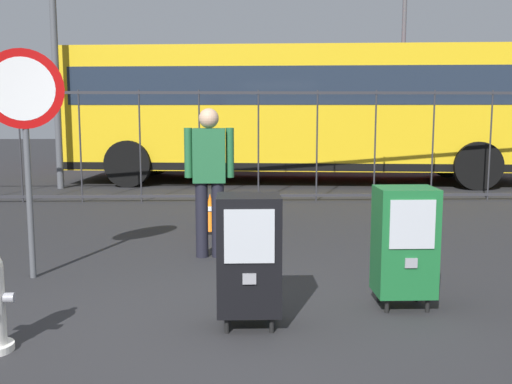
{
  "coord_description": "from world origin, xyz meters",
  "views": [
    {
      "loc": [
        0.11,
        -4.28,
        1.66
      ],
      "look_at": [
        0.3,
        1.2,
        0.9
      ],
      "focal_mm": 42.09,
      "sensor_mm": 36.0,
      "label": 1
    }
  ],
  "objects": [
    {
      "name": "newspaper_box_primary",
      "position": [
        1.52,
        0.56,
        0.57
      ],
      "size": [
        0.48,
        0.42,
        1.02
      ],
      "color": "black",
      "rests_on": "ground_plane"
    },
    {
      "name": "pedestrian",
      "position": [
        -0.18,
        2.37,
        0.95
      ],
      "size": [
        0.55,
        0.22,
        1.67
      ],
      "color": "black",
      "rests_on": "ground_plane"
    },
    {
      "name": "fence_barrier",
      "position": [
        0.0,
        6.51,
        1.02
      ],
      "size": [
        18.03,
        0.04,
        2.0
      ],
      "color": "#2D2D33",
      "rests_on": "ground_plane"
    },
    {
      "name": "newspaper_box_secondary",
      "position": [
        0.21,
        0.15,
        0.57
      ],
      "size": [
        0.48,
        0.42,
        1.02
      ],
      "color": "black",
      "rests_on": "ground_plane"
    },
    {
      "name": "ground_plane",
      "position": [
        0.0,
        0.0,
        0.0
      ],
      "size": [
        60.0,
        60.0,
        0.0
      ],
      "primitive_type": "plane",
      "color": "#262628"
    },
    {
      "name": "bus_near",
      "position": [
        1.59,
        9.51,
        1.71
      ],
      "size": [
        10.7,
        3.59,
        3.0
      ],
      "rotation": [
        0.0,
        0.0,
        -0.1
      ],
      "color": "gold",
      "rests_on": "ground_plane"
    },
    {
      "name": "street_light_near_left",
      "position": [
        -3.58,
        8.41,
        3.78
      ],
      "size": [
        0.32,
        0.32,
        6.46
      ],
      "color": "#4C4F54",
      "rests_on": "ground_plane"
    },
    {
      "name": "bus_far",
      "position": [
        1.79,
        14.5,
        1.71
      ],
      "size": [
        10.74,
        3.9,
        3.0
      ],
      "rotation": [
        0.0,
        0.0,
        0.14
      ],
      "color": "red",
      "rests_on": "ground_plane"
    },
    {
      "name": "street_light_near_right",
      "position": [
        5.54,
        15.26,
        4.72
      ],
      "size": [
        0.32,
        0.32,
        8.29
      ],
      "color": "#4C4F54",
      "rests_on": "ground_plane"
    },
    {
      "name": "traffic_cone",
      "position": [
        -0.23,
        3.75,
        0.26
      ],
      "size": [
        0.36,
        0.36,
        0.53
      ],
      "color": "black",
      "rests_on": "ground_plane"
    },
    {
      "name": "stop_sign",
      "position": [
        -1.9,
        1.56,
        1.6
      ],
      "size": [
        0.71,
        0.31,
        2.23
      ],
      "color": "#4C4F54",
      "rests_on": "ground_plane"
    }
  ]
}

